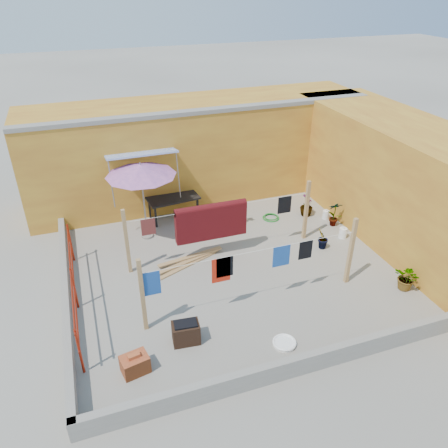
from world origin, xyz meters
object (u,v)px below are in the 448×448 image
Objects in this scene: outdoor_table at (173,199)px; water_jug_a at (326,215)px; plant_back_a at (235,212)px; green_hose at (271,217)px; white_basin at (284,343)px; patio_umbrella at (141,171)px; water_jug_b at (343,233)px; brazier at (186,332)px; brick_stack at (135,364)px.

water_jug_a is at bearing -19.69° from outdoor_table.
outdoor_table reaches higher than plant_back_a.
green_hose is at bearing 160.56° from water_jug_a.
plant_back_a is at bearing 172.73° from green_hose.
water_jug_a is (3.59, 4.42, 0.09)m from white_basin.
patio_umbrella reaches higher than green_hose.
water_jug_b reaches higher than green_hose.
brazier is 5.74m from green_hose.
patio_umbrella is at bearing 177.14° from green_hose.
green_hose is at bearing 47.58° from brazier.
brazier reaches higher than water_jug_b.
water_jug_a is (5.48, 3.66, -0.11)m from brazier.
outdoor_table is (1.00, 0.84, -1.43)m from patio_umbrella.
green_hose is (2.86, -1.03, -0.62)m from outdoor_table.
brazier is at bearing -132.42° from green_hose.
brick_stack reaches higher than white_basin.
patio_umbrella is 5.34m from brick_stack.
white_basin is at bearing -129.03° from water_jug_a.
brazier reaches higher than brick_stack.
white_basin is (1.88, -5.19, -2.03)m from patio_umbrella.
patio_umbrella is 4.79m from brazier.
patio_umbrella is 4.81× the size of green_hose.
patio_umbrella is 3.22m from plant_back_a.
water_jug_a is (6.60, 4.11, -0.05)m from brick_stack.
brazier is 2.05m from white_basin.
patio_umbrella is at bearing 76.90° from brick_stack.
green_hose is (-1.61, 0.57, -0.10)m from water_jug_a.
brazier is at bearing -146.22° from water_jug_a.
white_basin is at bearing -81.69° from outdoor_table.
patio_umbrella reaches higher than white_basin.
outdoor_table is 4.55× the size of water_jug_b.
white_basin is 5.70m from water_jug_a.
brick_stack is 0.97× the size of brazier.
brazier is (-0.01, -4.43, -1.83)m from patio_umbrella.
white_basin is at bearing -70.04° from patio_umbrella.
plant_back_a is (0.83, 5.14, 0.31)m from white_basin.
white_basin is 5.37m from green_hose.
patio_umbrella is 4.27× the size of brazier.
brazier is 1.90× the size of water_jug_a.
plant_back_a is (-2.76, 0.71, 0.21)m from water_jug_a.
plant_back_a is at bearing -0.98° from patio_umbrella.
plant_back_a is (3.84, 4.82, 0.16)m from brick_stack.
water_jug_a reaches higher than white_basin.
brazier is 5.15m from plant_back_a.
water_jug_b is (5.35, 2.50, -0.09)m from brazier.
white_basin is 0.71× the size of plant_back_a.
water_jug_a is at bearing 31.89° from brick_stack.
water_jug_a reaches higher than green_hose.
brazier is (-1.01, -5.26, -0.41)m from outdoor_table.
patio_umbrella is 4.37m from green_hose.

